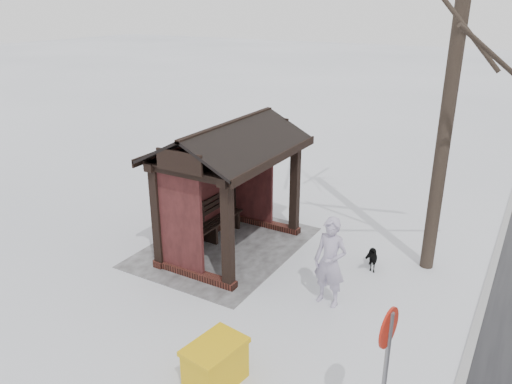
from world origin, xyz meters
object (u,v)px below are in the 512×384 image
grit_bin (215,364)px  bus_shelter (224,161)px  dog (370,257)px  pedestrian (330,262)px  road_sign (387,348)px

grit_bin → bus_shelter: bearing=-140.1°
dog → grit_bin: grit_bin is taller
pedestrian → dog: size_ratio=2.79×
road_sign → grit_bin: bearing=-78.7°
bus_shelter → road_sign: 6.13m
dog → pedestrian: bearing=-122.8°
pedestrian → road_sign: 3.35m
road_sign → dog: bearing=-153.8°
pedestrian → grit_bin: size_ratio=1.76×
dog → grit_bin: size_ratio=0.63×
pedestrian → grit_bin: bearing=-96.3°
bus_shelter → dog: 3.87m
bus_shelter → pedestrian: bus_shelter is taller
bus_shelter → pedestrian: 3.41m
grit_bin → road_sign: (-0.20, 2.48, 1.16)m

